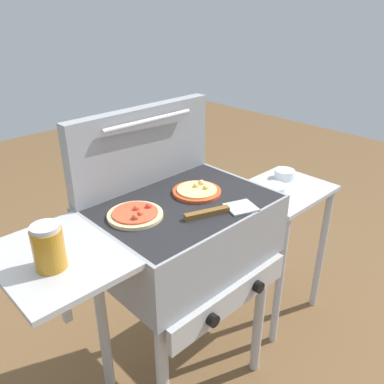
{
  "coord_description": "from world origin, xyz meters",
  "views": [
    {
      "loc": [
        -0.84,
        -0.93,
        1.55
      ],
      "look_at": [
        0.05,
        0.0,
        0.92
      ],
      "focal_mm": 36.87,
      "sensor_mm": 36.0,
      "label": 1
    }
  ],
  "objects_px": {
    "spatula": "(221,211)",
    "pizza_pepperoni": "(136,214)",
    "grill": "(180,237)",
    "topping_bowl_far": "(284,174)",
    "topping_bowl_near": "(274,190)",
    "pizza_cheese": "(197,191)",
    "prep_table": "(279,225)",
    "sauce_jar": "(48,247)"
  },
  "relations": [
    {
      "from": "sauce_jar",
      "to": "topping_bowl_far",
      "type": "distance_m",
      "value": 1.29
    },
    {
      "from": "prep_table",
      "to": "topping_bowl_near",
      "type": "height_order",
      "value": "topping_bowl_near"
    },
    {
      "from": "pizza_cheese",
      "to": "topping_bowl_far",
      "type": "height_order",
      "value": "pizza_cheese"
    },
    {
      "from": "grill",
      "to": "pizza_pepperoni",
      "type": "bearing_deg",
      "value": 170.57
    },
    {
      "from": "grill",
      "to": "topping_bowl_near",
      "type": "distance_m",
      "value": 0.59
    },
    {
      "from": "grill",
      "to": "topping_bowl_near",
      "type": "relative_size",
      "value": 8.76
    },
    {
      "from": "grill",
      "to": "topping_bowl_near",
      "type": "xyz_separation_m",
      "value": [
        0.59,
        -0.0,
        0.0
      ]
    },
    {
      "from": "pizza_cheese",
      "to": "grill",
      "type": "bearing_deg",
      "value": -171.5
    },
    {
      "from": "pizza_pepperoni",
      "to": "topping_bowl_far",
      "type": "xyz_separation_m",
      "value": [
        0.94,
        0.04,
        -0.15
      ]
    },
    {
      "from": "pizza_cheese",
      "to": "pizza_pepperoni",
      "type": "bearing_deg",
      "value": 177.15
    },
    {
      "from": "pizza_pepperoni",
      "to": "grill",
      "type": "bearing_deg",
      "value": -9.43
    },
    {
      "from": "sauce_jar",
      "to": "pizza_pepperoni",
      "type": "bearing_deg",
      "value": 11.56
    },
    {
      "from": "pizza_cheese",
      "to": "spatula",
      "type": "bearing_deg",
      "value": -105.82
    },
    {
      "from": "prep_table",
      "to": "topping_bowl_near",
      "type": "relative_size",
      "value": 6.71
    },
    {
      "from": "pizza_cheese",
      "to": "topping_bowl_near",
      "type": "height_order",
      "value": "pizza_cheese"
    },
    {
      "from": "pizza_cheese",
      "to": "spatula",
      "type": "height_order",
      "value": "pizza_cheese"
    },
    {
      "from": "sauce_jar",
      "to": "prep_table",
      "type": "height_order",
      "value": "sauce_jar"
    },
    {
      "from": "sauce_jar",
      "to": "spatula",
      "type": "relative_size",
      "value": 0.49
    },
    {
      "from": "grill",
      "to": "topping_bowl_far",
      "type": "xyz_separation_m",
      "value": [
        0.77,
        0.07,
        0.0
      ]
    },
    {
      "from": "pizza_cheese",
      "to": "topping_bowl_near",
      "type": "relative_size",
      "value": 1.65
    },
    {
      "from": "prep_table",
      "to": "pizza_cheese",
      "type": "bearing_deg",
      "value": 178.94
    },
    {
      "from": "sauce_jar",
      "to": "prep_table",
      "type": "bearing_deg",
      "value": 2.08
    },
    {
      "from": "sauce_jar",
      "to": "spatula",
      "type": "bearing_deg",
      "value": -11.39
    },
    {
      "from": "pizza_pepperoni",
      "to": "sauce_jar",
      "type": "bearing_deg",
      "value": -168.44
    },
    {
      "from": "sauce_jar",
      "to": "pizza_cheese",
      "type": "bearing_deg",
      "value": 5.08
    },
    {
      "from": "prep_table",
      "to": "topping_bowl_far",
      "type": "distance_m",
      "value": 0.26
    },
    {
      "from": "pizza_pepperoni",
      "to": "prep_table",
      "type": "distance_m",
      "value": 0.93
    },
    {
      "from": "grill",
      "to": "pizza_pepperoni",
      "type": "relative_size",
      "value": 5.19
    },
    {
      "from": "prep_table",
      "to": "topping_bowl_far",
      "type": "relative_size",
      "value": 7.29
    },
    {
      "from": "pizza_pepperoni",
      "to": "spatula",
      "type": "height_order",
      "value": "pizza_pepperoni"
    },
    {
      "from": "spatula",
      "to": "pizza_cheese",
      "type": "bearing_deg",
      "value": 74.18
    },
    {
      "from": "pizza_cheese",
      "to": "prep_table",
      "type": "xyz_separation_m",
      "value": [
        0.57,
        -0.01,
        -0.38
      ]
    },
    {
      "from": "spatula",
      "to": "pizza_pepperoni",
      "type": "bearing_deg",
      "value": 141.72
    },
    {
      "from": "pizza_cheese",
      "to": "sauce_jar",
      "type": "xyz_separation_m",
      "value": [
        -0.6,
        -0.05,
        0.05
      ]
    },
    {
      "from": "sauce_jar",
      "to": "topping_bowl_near",
      "type": "height_order",
      "value": "sauce_jar"
    },
    {
      "from": "sauce_jar",
      "to": "topping_bowl_far",
      "type": "bearing_deg",
      "value": 4.86
    },
    {
      "from": "spatula",
      "to": "prep_table",
      "type": "bearing_deg",
      "value": 13.93
    },
    {
      "from": "grill",
      "to": "topping_bowl_far",
      "type": "height_order",
      "value": "grill"
    },
    {
      "from": "grill",
      "to": "topping_bowl_far",
      "type": "distance_m",
      "value": 0.78
    },
    {
      "from": "topping_bowl_near",
      "to": "grill",
      "type": "bearing_deg",
      "value": 179.78
    },
    {
      "from": "grill",
      "to": "pizza_cheese",
      "type": "bearing_deg",
      "value": 8.5
    },
    {
      "from": "spatula",
      "to": "prep_table",
      "type": "height_order",
      "value": "spatula"
    }
  ]
}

